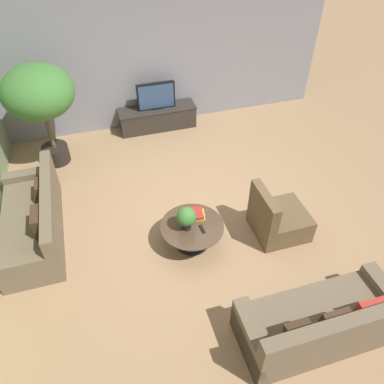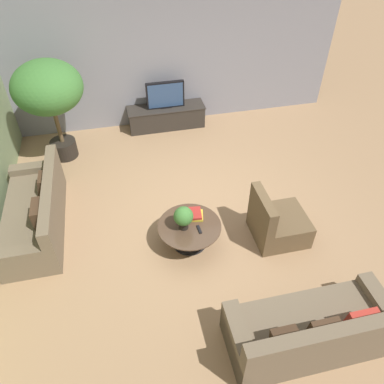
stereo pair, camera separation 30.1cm
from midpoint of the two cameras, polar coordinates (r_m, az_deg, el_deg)
name	(u,v)px [view 2 (the right image)]	position (r m, az deg, el deg)	size (l,w,h in m)	color
ground_plane	(202,217)	(6.28, 2.94, -3.84)	(24.00, 24.00, 0.00)	#9E7A56
back_wall_stone	(165,54)	(8.14, -3.02, 20.23)	(7.40, 0.12, 3.00)	gray
media_console	(166,116)	(8.39, -2.88, 11.42)	(1.67, 0.50, 0.48)	#2D2823
television	(165,95)	(8.15, -3.01, 14.51)	(0.81, 0.13, 0.58)	black
coffee_table	(190,231)	(5.69, 1.14, -5.98)	(0.96, 0.96, 0.39)	black
couch_by_wall	(37,213)	(6.36, -21.35, -3.10)	(0.84, 2.12, 0.84)	brown
couch_near_entry	(313,331)	(5.00, 19.64, -19.40)	(2.00, 0.84, 0.84)	brown
armchair_wicker	(277,224)	(5.97, 14.21, -4.71)	(0.80, 0.76, 0.86)	brown
potted_palm_tall	(48,91)	(7.26, -19.91, 14.24)	(1.24, 1.24, 1.95)	black
potted_plant_tabletop	(183,217)	(5.41, 0.28, -3.87)	(0.29, 0.29, 0.38)	black
book_stack	(196,214)	(5.71, 2.07, -3.47)	(0.25, 0.29, 0.07)	gold
remote_black	(199,229)	(5.54, 2.67, -5.74)	(0.04, 0.16, 0.02)	black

